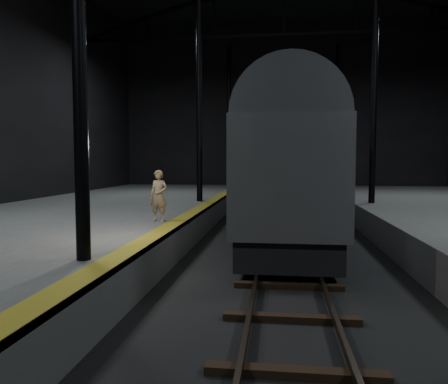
# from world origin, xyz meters

# --- Properties ---
(ground) EXTENTS (44.00, 44.00, 0.00)m
(ground) POSITION_xyz_m (0.00, 0.00, 0.00)
(ground) COLOR black
(ground) RESTS_ON ground
(platform_left) EXTENTS (9.00, 43.80, 1.00)m
(platform_left) POSITION_xyz_m (-7.50, 0.00, 0.50)
(platform_left) COLOR #4F4F4D
(platform_left) RESTS_ON ground
(tactile_strip) EXTENTS (0.50, 43.80, 0.01)m
(tactile_strip) POSITION_xyz_m (-3.25, 0.00, 1.00)
(tactile_strip) COLOR olive
(tactile_strip) RESTS_ON platform_left
(track) EXTENTS (2.40, 43.00, 0.24)m
(track) POSITION_xyz_m (0.00, 0.00, 0.07)
(track) COLOR #3F3328
(track) RESTS_ON ground
(train) EXTENTS (2.87, 19.12, 5.11)m
(train) POSITION_xyz_m (-0.00, 7.56, 2.85)
(train) COLOR #97999E
(train) RESTS_ON ground
(woman) EXTENTS (0.64, 0.49, 1.55)m
(woman) POSITION_xyz_m (-3.80, 1.13, 1.78)
(woman) COLOR tan
(woman) RESTS_ON platform_left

